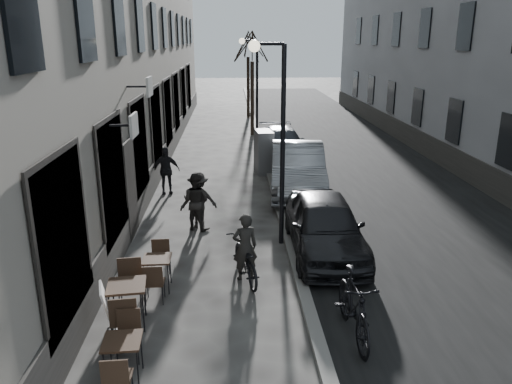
{
  "coord_description": "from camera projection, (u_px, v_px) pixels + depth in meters",
  "views": [
    {
      "loc": [
        -1.27,
        -6.0,
        5.17
      ],
      "look_at": [
        -0.72,
        4.74,
        1.8
      ],
      "focal_mm": 35.0,
      "sensor_mm": 36.0,
      "label": 1
    }
  ],
  "objects": [
    {
      "name": "streetlamp_far",
      "position": [
        253.0,
        81.0,
        23.53
      ],
      "size": [
        0.9,
        0.28,
        5.09
      ],
      "color": "black",
      "rests_on": "ground"
    },
    {
      "name": "moped",
      "position": [
        354.0,
        306.0,
        8.8
      ],
      "size": [
        0.62,
        2.05,
        1.22
      ],
      "primitive_type": "imported",
      "rotation": [
        0.0,
        0.0,
        0.02
      ],
      "color": "black",
      "rests_on": "ground"
    },
    {
      "name": "utility_cabinet",
      "position": [
        264.0,
        152.0,
        19.52
      ],
      "size": [
        0.74,
        1.18,
        1.67
      ],
      "primitive_type": "cube",
      "rotation": [
        0.0,
        0.0,
        0.12
      ],
      "color": "slate",
      "rests_on": "ground"
    },
    {
      "name": "tree_near",
      "position": [
        252.0,
        46.0,
        25.94
      ],
      "size": [
        2.4,
        2.4,
        5.7
      ],
      "color": "black",
      "rests_on": "ground"
    },
    {
      "name": "bistro_set_a",
      "position": [
        123.0,
        356.0,
        7.73
      ],
      "size": [
        0.61,
        1.45,
        0.85
      ],
      "rotation": [
        0.0,
        0.0,
        0.05
      ],
      "color": "black",
      "rests_on": "ground"
    },
    {
      "name": "pedestrian_mid",
      "position": [
        198.0,
        200.0,
        13.92
      ],
      "size": [
        1.13,
        0.78,
        1.59
      ],
      "primitive_type": "imported",
      "rotation": [
        0.0,
        0.0,
        3.34
      ],
      "color": "black",
      "rests_on": "ground"
    },
    {
      "name": "streetlamp_near",
      "position": [
        276.0,
        123.0,
        12.09
      ],
      "size": [
        0.9,
        0.28,
        5.09
      ],
      "color": "black",
      "rests_on": "ground"
    },
    {
      "name": "car_mid",
      "position": [
        298.0,
        169.0,
        17.11
      ],
      "size": [
        2.2,
        5.14,
        1.65
      ],
      "primitive_type": "imported",
      "rotation": [
        0.0,
        0.0,
        -0.09
      ],
      "color": "gray",
      "rests_on": "ground"
    },
    {
      "name": "car_far",
      "position": [
        282.0,
        143.0,
        22.13
      ],
      "size": [
        2.11,
        4.52,
        1.28
      ],
      "primitive_type": "imported",
      "rotation": [
        0.0,
        0.0,
        0.08
      ],
      "color": "#33363C",
      "rests_on": "ground"
    },
    {
      "name": "bistro_set_c",
      "position": [
        157.0,
        270.0,
        10.55
      ],
      "size": [
        0.6,
        1.45,
        0.85
      ],
      "rotation": [
        0.0,
        0.0,
        0.02
      ],
      "color": "black",
      "rests_on": "ground"
    },
    {
      "name": "car_near",
      "position": [
        325.0,
        225.0,
        12.25
      ],
      "size": [
        1.77,
        4.29,
        1.45
      ],
      "primitive_type": "imported",
      "rotation": [
        0.0,
        0.0,
        -0.01
      ],
      "color": "black",
      "rests_on": "ground"
    },
    {
      "name": "road",
      "position": [
        343.0,
        155.0,
        22.76
      ],
      "size": [
        7.3,
        60.0,
        0.0
      ],
      "primitive_type": "cube",
      "color": "black",
      "rests_on": "ground"
    },
    {
      "name": "kerb",
      "position": [
        264.0,
        154.0,
        22.57
      ],
      "size": [
        0.25,
        60.0,
        0.12
      ],
      "primitive_type": "cube",
      "color": "slate",
      "rests_on": "ground"
    },
    {
      "name": "cyclist_rider",
      "position": [
        245.0,
        247.0,
        10.9
      ],
      "size": [
        0.63,
        0.48,
        1.53
      ],
      "primitive_type": "imported",
      "rotation": [
        0.0,
        0.0,
        3.37
      ],
      "color": "black",
      "rests_on": "ground"
    },
    {
      "name": "sign_board",
      "position": [
        110.0,
        317.0,
        8.84
      ],
      "size": [
        0.49,
        0.65,
        1.02
      ],
      "rotation": [
        0.0,
        0.0,
        0.26
      ],
      "color": "black",
      "rests_on": "ground"
    },
    {
      "name": "bicycle",
      "position": [
        245.0,
        259.0,
        10.99
      ],
      "size": [
        1.01,
        1.88,
        0.94
      ],
      "primitive_type": "imported",
      "rotation": [
        0.0,
        0.0,
        3.37
      ],
      "color": "black",
      "rests_on": "ground"
    },
    {
      "name": "pedestrian_near",
      "position": [
        196.0,
        201.0,
        13.77
      ],
      "size": [
        0.99,
        0.91,
        1.63
      ],
      "primitive_type": "imported",
      "rotation": [
        0.0,
        0.0,
        2.66
      ],
      "color": "black",
      "rests_on": "ground"
    },
    {
      "name": "pedestrian_far",
      "position": [
        166.0,
        170.0,
        16.93
      ],
      "size": [
        1.01,
        0.57,
        1.62
      ],
      "primitive_type": "imported",
      "rotation": [
        0.0,
        0.0,
        0.19
      ],
      "color": "black",
      "rests_on": "ground"
    },
    {
      "name": "tree_far",
      "position": [
        248.0,
        44.0,
        31.66
      ],
      "size": [
        2.4,
        2.4,
        5.7
      ],
      "color": "black",
      "rests_on": "ground"
    },
    {
      "name": "bistro_set_b",
      "position": [
        128.0,
        301.0,
        9.19
      ],
      "size": [
        0.76,
        1.73,
        1.0
      ],
      "rotation": [
        0.0,
        0.0,
        0.12
      ],
      "color": "black",
      "rests_on": "ground"
    }
  ]
}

